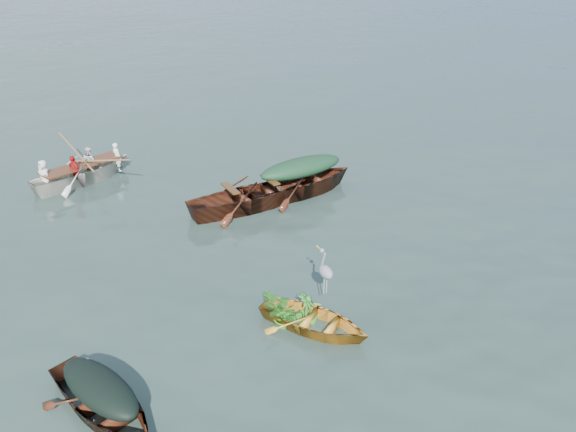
# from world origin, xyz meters

# --- Properties ---
(ground) EXTENTS (140.00, 140.00, 0.00)m
(ground) POSITION_xyz_m (0.00, 0.00, 0.00)
(ground) COLOR #2F423A
(ground) RESTS_ON ground
(yellow_dinghy) EXTENTS (2.46, 2.89, 0.70)m
(yellow_dinghy) POSITION_xyz_m (-0.85, 0.17, 0.00)
(yellow_dinghy) COLOR gold
(yellow_dinghy) RESTS_ON ground
(dark_covered_boat) EXTENTS (2.28, 3.45, 0.78)m
(dark_covered_boat) POSITION_xyz_m (-4.74, -0.16, 0.00)
(dark_covered_boat) COLOR #531F13
(dark_covered_boat) RESTS_ON ground
(green_tarp_boat) EXTENTS (4.88, 1.98, 1.13)m
(green_tarp_boat) POSITION_xyz_m (1.86, 5.65, 0.00)
(green_tarp_boat) COLOR #4C2011
(green_tarp_boat) RESTS_ON ground
(open_wooden_boat) EXTENTS (4.88, 1.69, 1.16)m
(open_wooden_boat) POSITION_xyz_m (0.23, 5.48, 0.00)
(open_wooden_boat) COLOR #512914
(open_wooden_boat) RESTS_ON ground
(rowed_boat) EXTENTS (4.57, 2.90, 1.05)m
(rowed_boat) POSITION_xyz_m (-3.45, 9.42, 0.00)
(rowed_boat) COLOR white
(rowed_boat) RESTS_ON ground
(dark_tarp_cover) EXTENTS (1.25, 1.90, 0.40)m
(dark_tarp_cover) POSITION_xyz_m (-4.74, -0.16, 0.59)
(dark_tarp_cover) COLOR black
(dark_tarp_cover) RESTS_ON dark_covered_boat
(green_tarp_cover) EXTENTS (2.69, 1.09, 0.52)m
(green_tarp_cover) POSITION_xyz_m (1.86, 5.65, 0.83)
(green_tarp_cover) COLOR #1A3F26
(green_tarp_cover) RESTS_ON green_tarp_boat
(thwart_benches) EXTENTS (2.45, 0.99, 0.04)m
(thwart_benches) POSITION_xyz_m (0.23, 5.48, 0.60)
(thwart_benches) COLOR #482910
(thwart_benches) RESTS_ON open_wooden_boat
(heron) EXTENTS (0.45, 0.49, 0.92)m
(heron) POSITION_xyz_m (-0.42, 0.51, 0.81)
(heron) COLOR #92959A
(heron) RESTS_ON yellow_dinghy
(dinghy_weeds) EXTENTS (1.08, 1.14, 0.60)m
(dinghy_weeds) POSITION_xyz_m (-1.13, 0.64, 0.65)
(dinghy_weeds) COLOR #216C1C
(dinghy_weeds) RESTS_ON yellow_dinghy
(rowers) EXTENTS (3.30, 2.27, 0.76)m
(rowers) POSITION_xyz_m (-3.45, 9.42, 0.91)
(rowers) COLOR white
(rowers) RESTS_ON rowed_boat
(oars) EXTENTS (1.55, 2.63, 0.06)m
(oars) POSITION_xyz_m (-3.45, 9.42, 0.56)
(oars) COLOR brown
(oars) RESTS_ON rowed_boat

